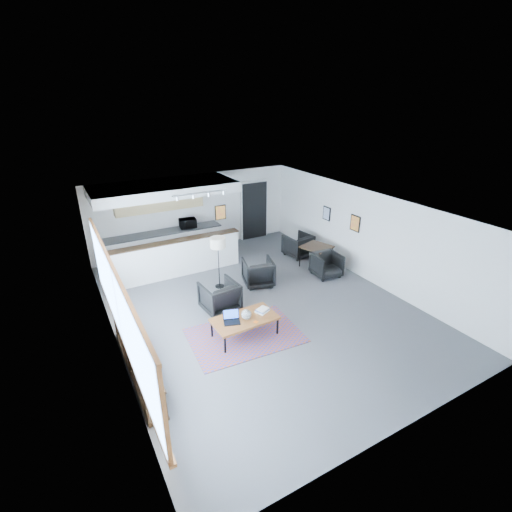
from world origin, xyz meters
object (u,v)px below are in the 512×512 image
coffee_table (245,319)px  floor_lamp (218,244)px  dining_table (317,248)px  dining_chair_near (327,266)px  dining_chair_far (298,246)px  laptop (231,318)px  armchair_left (220,295)px  book_stack (262,310)px  ceramic_pot (246,314)px  microwave (188,222)px  armchair_right (258,271)px

coffee_table → floor_lamp: size_ratio=0.98×
dining_table → dining_chair_near: size_ratio=1.51×
dining_chair_far → laptop: bearing=30.2°
floor_lamp → dining_table: (3.22, -0.23, -0.67)m
laptop → dining_table: size_ratio=0.42×
armchair_left → dining_table: size_ratio=0.85×
book_stack → coffee_table: bearing=-175.7°
coffee_table → armchair_left: armchair_left is taller
laptop → dining_chair_near: size_ratio=0.63×
ceramic_pot → dining_table: 4.27m
floor_lamp → microwave: size_ratio=2.74×
floor_lamp → ceramic_pot: bearing=-99.9°
ceramic_pot → book_stack: (0.46, 0.08, -0.07)m
dining_chair_far → armchair_right: bearing=19.6°
microwave → floor_lamp: bearing=-85.4°
ceramic_pot → armchair_right: (1.46, 2.06, -0.16)m
armchair_right → microwave: (-0.94, 3.12, 0.70)m
floor_lamp → dining_chair_near: floor_lamp is taller
floor_lamp → dining_chair_far: bearing=13.0°
coffee_table → armchair_left: bearing=90.6°
laptop → armchair_right: size_ratio=0.51×
ceramic_pot → book_stack: ceramic_pot is taller
floor_lamp → dining_chair_far: floor_lamp is taller
book_stack → armchair_right: 2.22m
dining_table → coffee_table: bearing=-149.3°
ceramic_pot → armchair_left: armchair_left is taller
coffee_table → dining_chair_near: (3.52, 1.49, -0.10)m
armchair_left → dining_chair_near: armchair_left is taller
armchair_left → armchair_right: bearing=-158.2°
book_stack → armchair_right: armchair_right is taller
dining_table → microwave: microwave is taller
armchair_right → armchair_left: bearing=41.3°
dining_table → armchair_left: bearing=-166.1°
laptop → floor_lamp: (0.75, 2.37, 0.75)m
dining_chair_near → dining_table: bearing=83.4°
dining_chair_near → dining_chair_far: dining_chair_far is taller
book_stack → microwave: size_ratio=0.66×
armchair_left → floor_lamp: 1.53m
book_stack → dining_chair_near: (3.05, 1.45, -0.17)m
book_stack → floor_lamp: size_ratio=0.24×
laptop → dining_chair_far: size_ratio=0.60×
armchair_right → floor_lamp: size_ratio=0.56×
armchair_right → ceramic_pot: bearing=69.5°
dining_table → dining_chair_near: (-0.14, -0.69, -0.29)m
laptop → coffee_table: bearing=10.9°
floor_lamp → laptop: bearing=-107.6°
laptop → book_stack: 0.78m
dining_table → dining_chair_near: bearing=-101.6°
coffee_table → book_stack: bearing=2.7°
armchair_right → microwave: microwave is taller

